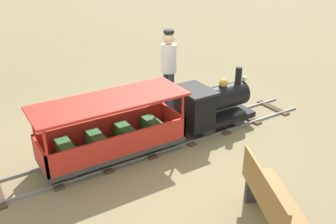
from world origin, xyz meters
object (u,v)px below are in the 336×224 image
at_px(locomotive, 211,104).
at_px(park_bench, 272,204).
at_px(conductor_person, 169,64).
at_px(passenger_car, 112,134).

relative_size(locomotive, park_bench, 1.07).
relative_size(conductor_person, park_bench, 1.20).
xyz_separation_m(locomotive, passenger_car, (0.00, -1.92, -0.06)).
relative_size(passenger_car, park_bench, 1.74).
bearing_deg(locomotive, park_bench, -22.82).
distance_m(locomotive, passenger_car, 1.93).
bearing_deg(conductor_person, park_bench, -13.08).
xyz_separation_m(passenger_car, park_bench, (2.47, 0.88, -0.01)).
xyz_separation_m(locomotive, conductor_person, (-1.10, -0.21, 0.47)).
xyz_separation_m(locomotive, park_bench, (2.47, -1.04, -0.07)).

